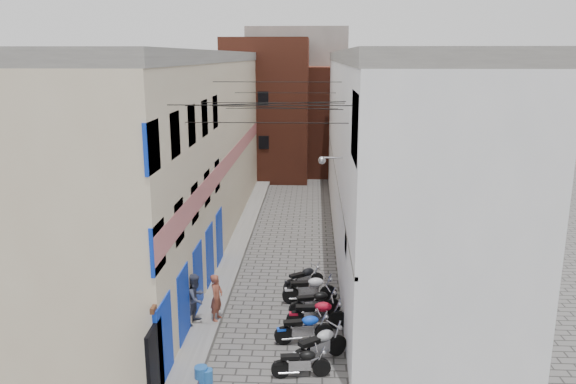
# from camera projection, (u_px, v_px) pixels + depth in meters

# --- Properties ---
(plinth) EXTENTS (0.90, 26.00, 0.25)m
(plinth) POSITION_uv_depth(u_px,v_px,m) (242.00, 237.00, 27.48)
(plinth) COLOR slate
(plinth) RESTS_ON ground
(building_left) EXTENTS (5.10, 27.00, 9.00)m
(building_left) POSITION_uv_depth(u_px,v_px,m) (178.00, 149.00, 26.53)
(building_left) COLOR beige
(building_left) RESTS_ON ground
(building_right) EXTENTS (5.94, 26.00, 9.00)m
(building_right) POSITION_uv_depth(u_px,v_px,m) (390.00, 150.00, 26.12)
(building_right) COLOR silver
(building_right) RESTS_ON ground
(building_far_brick_left) EXTENTS (6.00, 6.00, 10.00)m
(building_far_brick_left) POSITION_uv_depth(u_px,v_px,m) (267.00, 109.00, 40.89)
(building_far_brick_left) COLOR maroon
(building_far_brick_left) RESTS_ON ground
(building_far_brick_right) EXTENTS (5.00, 6.00, 8.00)m
(building_far_brick_right) POSITION_uv_depth(u_px,v_px,m) (335.00, 120.00, 42.84)
(building_far_brick_right) COLOR maroon
(building_far_brick_right) RESTS_ON ground
(building_far_concrete) EXTENTS (8.00, 5.00, 11.00)m
(building_far_concrete) POSITION_uv_depth(u_px,v_px,m) (297.00, 96.00, 46.50)
(building_far_concrete) COLOR slate
(building_far_concrete) RESTS_ON ground
(far_shopfront) EXTENTS (2.00, 0.30, 2.40)m
(far_shopfront) POSITION_uv_depth(u_px,v_px,m) (293.00, 168.00, 38.98)
(far_shopfront) COLOR black
(far_shopfront) RESTS_ON ground
(overhead_wires) EXTENTS (5.80, 13.02, 1.32)m
(overhead_wires) POSITION_uv_depth(u_px,v_px,m) (275.00, 102.00, 20.54)
(overhead_wires) COLOR black
(overhead_wires) RESTS_ON ground
(motorcycle_a) EXTENTS (1.74, 0.73, 0.98)m
(motorcycle_a) POSITION_uv_depth(u_px,v_px,m) (301.00, 361.00, 15.66)
(motorcycle_a) COLOR black
(motorcycle_a) RESTS_ON ground
(motorcycle_b) EXTENTS (1.99, 1.76, 1.17)m
(motorcycle_b) POSITION_uv_depth(u_px,v_px,m) (319.00, 344.00, 16.39)
(motorcycle_b) COLOR #A8A9AD
(motorcycle_b) RESTS_ON ground
(motorcycle_c) EXTENTS (1.96, 0.97, 1.09)m
(motorcycle_c) POSITION_uv_depth(u_px,v_px,m) (304.00, 327.00, 17.53)
(motorcycle_c) COLOR blue
(motorcycle_c) RESTS_ON ground
(motorcycle_d) EXTENTS (2.04, 0.75, 1.16)m
(motorcycle_d) POSITION_uv_depth(u_px,v_px,m) (317.00, 313.00, 18.41)
(motorcycle_d) COLOR #A80C21
(motorcycle_d) RESTS_ON ground
(motorcycle_e) EXTENTS (1.92, 1.01, 1.06)m
(motorcycle_e) POSITION_uv_depth(u_px,v_px,m) (315.00, 302.00, 19.35)
(motorcycle_e) COLOR black
(motorcycle_e) RESTS_ON ground
(motorcycle_f) EXTENTS (2.09, 0.93, 1.17)m
(motorcycle_f) POSITION_uv_depth(u_px,v_px,m) (310.00, 288.00, 20.37)
(motorcycle_f) COLOR silver
(motorcycle_f) RESTS_ON ground
(motorcycle_g) EXTENTS (1.79, 1.53, 1.05)m
(motorcycle_g) POSITION_uv_depth(u_px,v_px,m) (304.00, 277.00, 21.49)
(motorcycle_g) COLOR black
(motorcycle_g) RESTS_ON ground
(person_a) EXTENTS (0.51, 0.65, 1.58)m
(person_a) POSITION_uv_depth(u_px,v_px,m) (217.00, 297.00, 18.48)
(person_a) COLOR brown
(person_a) RESTS_ON plinth
(person_b) EXTENTS (0.88, 0.98, 1.68)m
(person_b) POSITION_uv_depth(u_px,v_px,m) (196.00, 298.00, 18.29)
(person_b) COLOR #393F56
(person_b) RESTS_ON plinth
(water_jug_near) EXTENTS (0.41, 0.41, 0.48)m
(water_jug_near) POSITION_uv_depth(u_px,v_px,m) (207.00, 378.00, 15.30)
(water_jug_near) COLOR #225EAD
(water_jug_near) RESTS_ON ground
(water_jug_far) EXTENTS (0.38, 0.38, 0.57)m
(water_jug_far) POSITION_uv_depth(u_px,v_px,m) (201.00, 376.00, 15.29)
(water_jug_far) COLOR #2159A8
(water_jug_far) RESTS_ON ground
(red_crate) EXTENTS (0.46, 0.41, 0.24)m
(red_crate) POSITION_uv_depth(u_px,v_px,m) (201.00, 382.00, 15.33)
(red_crate) COLOR #B70D1A
(red_crate) RESTS_ON ground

